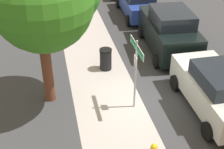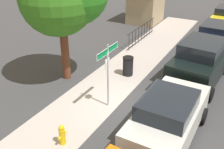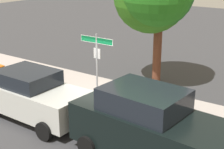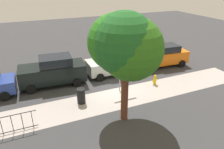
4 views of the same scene
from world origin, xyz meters
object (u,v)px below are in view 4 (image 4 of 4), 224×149
object	(u,v)px
fire_hydrant	(155,80)
trash_bin	(81,96)
car_orange	(163,56)
car_black	(53,71)
street_sign	(120,64)
shade_tree	(125,46)
car_silver	(113,63)

from	to	relation	value
fire_hydrant	trash_bin	size ratio (longest dim) A/B	0.80
car_orange	car_black	world-z (taller)	car_black
car_orange	fire_hydrant	size ratio (longest dim) A/B	5.69
street_sign	shade_tree	distance (m)	3.67
car_orange	car_black	size ratio (longest dim) A/B	0.92
car_orange	car_silver	xyz separation A→B (m)	(4.80, -0.16, -0.05)
street_sign	car_orange	bearing A→B (deg)	-154.54
car_black	fire_hydrant	world-z (taller)	car_black
car_silver	trash_bin	bearing A→B (deg)	42.52
car_orange	trash_bin	bearing A→B (deg)	24.53
street_sign	fire_hydrant	world-z (taller)	street_sign
car_orange	shade_tree	bearing A→B (deg)	43.31
car_silver	car_black	size ratio (longest dim) A/B	0.89
car_silver	trash_bin	world-z (taller)	car_silver
street_sign	fire_hydrant	bearing A→B (deg)	175.94
car_black	street_sign	bearing A→B (deg)	149.17
street_sign	car_silver	size ratio (longest dim) A/B	0.64
car_orange	car_silver	distance (m)	4.80
fire_hydrant	trash_bin	bearing A→B (deg)	3.01
shade_tree	car_silver	bearing A→B (deg)	-108.39
trash_bin	car_silver	bearing A→B (deg)	-138.12
street_sign	fire_hydrant	distance (m)	3.22
trash_bin	street_sign	bearing A→B (deg)	-170.29
street_sign	car_orange	world-z (taller)	street_sign
car_silver	car_black	xyz separation A→B (m)	(4.80, -0.02, 0.16)
car_silver	street_sign	bearing A→B (deg)	75.15
street_sign	car_black	distance (m)	5.00
shade_tree	fire_hydrant	xyz separation A→B (m)	(-3.87, -2.56, -3.77)
shade_tree	car_orange	distance (m)	9.15
shade_tree	trash_bin	distance (m)	4.68
car_silver	fire_hydrant	size ratio (longest dim) A/B	5.49
trash_bin	car_black	bearing A→B (deg)	-71.67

